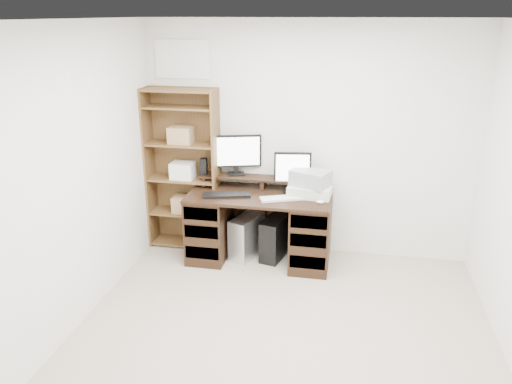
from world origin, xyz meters
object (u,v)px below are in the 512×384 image
(monitor_small, at_px, (292,170))
(monitor_wide, at_px, (236,153))
(printer, at_px, (310,190))
(tower_black, at_px, (275,238))
(bookshelf, at_px, (183,168))
(tower_silver, at_px, (247,236))
(desk, at_px, (260,226))

(monitor_small, bearing_deg, monitor_wide, 163.25)
(printer, relative_size, tower_black, 0.90)
(bookshelf, bearing_deg, monitor_small, -2.29)
(printer, distance_m, tower_silver, 0.88)
(desk, bearing_deg, monitor_small, 27.31)
(monitor_wide, xyz_separation_m, bookshelf, (-0.59, -0.05, -0.20))
(tower_black, bearing_deg, tower_silver, -160.91)
(tower_silver, relative_size, bookshelf, 0.26)
(tower_silver, relative_size, tower_black, 0.95)
(printer, relative_size, bookshelf, 0.24)
(desk, xyz_separation_m, tower_silver, (-0.15, 0.04, -0.16))
(tower_black, bearing_deg, bookshelf, -174.27)
(desk, distance_m, tower_black, 0.24)
(desk, xyz_separation_m, monitor_small, (0.32, 0.16, 0.59))
(monitor_wide, distance_m, tower_silver, 0.92)
(monitor_small, bearing_deg, bookshelf, 169.76)
(tower_black, distance_m, bookshelf, 1.27)
(printer, bearing_deg, monitor_small, 159.83)
(tower_silver, bearing_deg, printer, 21.19)
(tower_silver, bearing_deg, desk, 2.45)
(desk, height_order, printer, printer)
(tower_silver, height_order, tower_black, tower_silver)
(monitor_small, xyz_separation_m, tower_black, (-0.16, -0.09, -0.75))
(monitor_small, xyz_separation_m, printer, (0.20, -0.09, -0.18))
(monitor_small, bearing_deg, tower_black, -159.57)
(monitor_small, height_order, bookshelf, bookshelf)
(desk, distance_m, monitor_wide, 0.83)
(tower_silver, bearing_deg, monitor_small, 33.09)
(monitor_small, distance_m, tower_black, 0.78)
(bookshelf, bearing_deg, monitor_wide, 4.77)
(desk, xyz_separation_m, printer, (0.52, 0.07, 0.42))
(monitor_wide, bearing_deg, bookshelf, 168.52)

